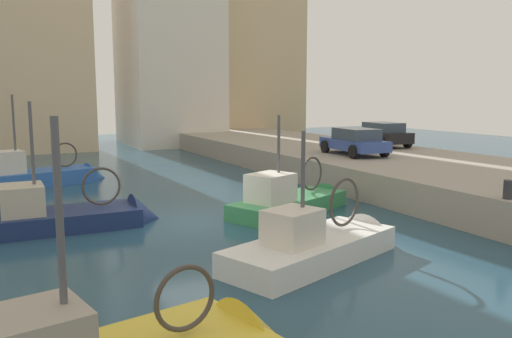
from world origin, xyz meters
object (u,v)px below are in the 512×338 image
at_px(fishing_boat_navy, 72,223).
at_px(parked_car_blue, 355,141).
at_px(fishing_boat_white, 321,254).
at_px(parked_car_black, 382,134).
at_px(fishing_boat_green, 294,207).
at_px(fishing_boat_blue, 41,182).
at_px(mooring_bollard_mid, 508,189).

height_order(fishing_boat_navy, parked_car_blue, fishing_boat_navy).
relative_size(fishing_boat_white, parked_car_black, 1.54).
bearing_deg(parked_car_black, parked_car_blue, -145.37).
height_order(fishing_boat_green, fishing_boat_blue, fishing_boat_blue).
distance_m(parked_car_black, parked_car_blue, 4.85).
xyz_separation_m(fishing_boat_blue, parked_car_black, (18.02, -2.31, 1.77)).
distance_m(fishing_boat_white, fishing_boat_blue, 16.04).
xyz_separation_m(parked_car_black, mooring_bollard_mid, (-6.79, -13.67, -0.43)).
distance_m(parked_car_blue, mooring_bollard_mid, 11.27).
bearing_deg(fishing_boat_navy, parked_car_black, 20.31).
height_order(fishing_boat_blue, fishing_boat_navy, fishing_boat_blue).
distance_m(fishing_boat_blue, mooring_bollard_mid, 19.57).
bearing_deg(mooring_bollard_mid, fishing_boat_blue, 125.11).
bearing_deg(parked_car_black, fishing_boat_navy, -159.69).
xyz_separation_m(fishing_boat_white, parked_car_blue, (8.55, 10.01, 1.77)).
bearing_deg(fishing_boat_white, fishing_boat_navy, 130.65).
bearing_deg(parked_car_black, fishing_boat_green, -143.27).
bearing_deg(parked_car_blue, fishing_boat_green, -142.02).
bearing_deg(mooring_bollard_mid, fishing_boat_navy, 147.41).
relative_size(fishing_boat_green, parked_car_black, 1.49).
bearing_deg(mooring_bollard_mid, parked_car_blue, 75.63).
bearing_deg(fishing_boat_white, mooring_bollard_mid, -8.89).
relative_size(fishing_boat_blue, mooring_bollard_mid, 11.53).
height_order(fishing_boat_white, fishing_boat_navy, fishing_boat_navy).
xyz_separation_m(fishing_boat_blue, fishing_boat_navy, (0.18, -8.91, -0.01)).
relative_size(fishing_boat_blue, fishing_boat_navy, 1.12).
xyz_separation_m(fishing_boat_blue, mooring_bollard_mid, (11.23, -15.97, 1.34)).
height_order(fishing_boat_white, fishing_boat_green, fishing_boat_green).
height_order(fishing_boat_green, parked_car_blue, fishing_boat_green).
distance_m(fishing_boat_white, mooring_bollard_mid, 5.98).
xyz_separation_m(fishing_boat_white, fishing_boat_blue, (-5.47, 15.07, 0.02)).
height_order(fishing_boat_blue, parked_car_blue, fishing_boat_blue).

